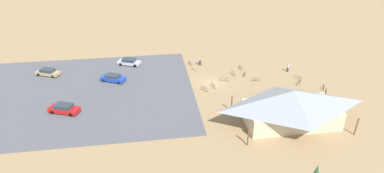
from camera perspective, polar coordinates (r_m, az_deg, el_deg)
The scene contains 21 objects.
ground at distance 59.56m, azimuth 3.56°, elevation 0.58°, with size 160.00×160.00×0.00m, color #9E7F56.
parking_lot_asphalt at distance 59.94m, azimuth -21.01°, elevation -1.17°, with size 43.17×31.02×0.05m, color #56565B.
bike_pavilion at distance 49.03m, azimuth 17.45°, elevation -3.17°, with size 16.10×9.07×5.43m.
trash_bin at distance 66.85m, azimuth 1.45°, elevation 4.24°, with size 0.60×0.60×0.90m, color brown.
lot_sign at distance 63.22m, azimuth 0.89°, elevation 3.75°, with size 0.56×0.08×2.20m.
bicycle_purple_edge_north at distance 56.66m, azimuth 2.21°, elevation -0.46°, with size 1.03×1.41×0.84m.
bicycle_yellow_yard_center at distance 60.42m, azimuth 5.80°, elevation 1.32°, with size 1.74×0.66×0.86m.
bicycle_orange_yard_left at distance 63.93m, azimuth 18.44°, elevation 1.47°, with size 0.70×1.55×0.80m.
bicycle_silver_lone_west at distance 62.81m, azimuth 7.37°, elevation 2.31°, with size 0.50×1.76×0.86m.
bicycle_black_trailside at distance 62.92m, azimuth 9.37°, elevation 2.18°, with size 0.89×1.54×0.80m.
bicycle_green_lone_east at distance 61.81m, azimuth 22.46°, elevation -0.21°, with size 0.73×1.53×0.84m.
bicycle_blue_back_row at distance 65.47m, azimuth 8.67°, elevation 3.31°, with size 0.48×1.72×0.80m.
bicycle_red_by_bin at distance 61.97m, azimuth 18.53°, elevation 0.62°, with size 1.33×1.13×0.85m.
bicycle_teal_mid_cluster at distance 66.77m, azimuth -0.38°, elevation 4.17°, with size 0.55×1.70×0.85m.
bicycle_white_yard_front at distance 57.94m, azimuth 3.77°, elevation 0.17°, with size 0.57×1.70×0.82m.
bicycle_purple_near_sign at distance 61.25m, azimuth 11.44°, elevation 1.23°, with size 1.61×0.60×0.77m.
car_blue_front_row at distance 61.60m, azimuth -13.93°, elevation 1.50°, with size 4.89×3.60×1.37m.
car_tan_back_corner at distance 68.16m, azimuth -24.38°, elevation 2.36°, with size 4.98×3.45×1.36m.
car_red_end_stall at distance 54.10m, azimuth -21.91°, elevation -3.68°, with size 5.11×3.39×1.50m.
car_silver_second_row at distance 67.89m, azimuth -11.17°, elevation 4.36°, with size 5.06×3.47×1.41m.
visitor_by_pavilion at distance 66.46m, azimuth 16.79°, elevation 3.32°, with size 0.38×0.40×1.81m.
Camera 1 is at (11.36, 51.67, 27.35)m, focal length 29.83 mm.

